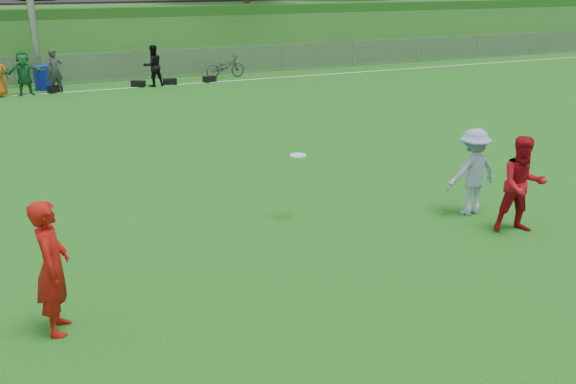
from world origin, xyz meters
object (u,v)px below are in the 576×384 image
player_red_left (52,268)px  bicycle (225,67)px  player_red_center (522,185)px  player_blue (472,172)px  recycling_bin (42,78)px  frisbee (298,155)px

player_red_left → bicycle: player_red_left is taller
player_red_left → player_red_center: 7.94m
player_red_center → player_blue: size_ratio=1.04×
player_red_center → bicycle: size_ratio=0.94×
player_red_left → recycling_bin: player_red_left is taller
player_red_center → frisbee: (-3.36, 2.23, 0.36)m
player_red_center → bicycle: 19.68m
player_blue → recycling_bin: size_ratio=1.76×
frisbee → recycling_bin: (-3.17, 17.41, -0.76)m
frisbee → recycling_bin: bearing=100.3°
player_red_center → player_blue: player_red_center is taller
frisbee → player_red_left: bearing=-152.5°
bicycle → player_red_left: bearing=149.2°
player_red_left → player_blue: bearing=-68.6°
bicycle → frisbee: bearing=159.3°
player_red_left → player_blue: (7.75, 1.26, -0.06)m
player_red_left → recycling_bin: 19.85m
player_blue → frisbee: (-3.16, 1.13, 0.40)m
bicycle → player_red_center: bearing=170.4°
recycling_bin → player_red_left: bearing=-94.1°
player_red_left → bicycle: 21.83m
recycling_bin → bicycle: bicycle is taller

